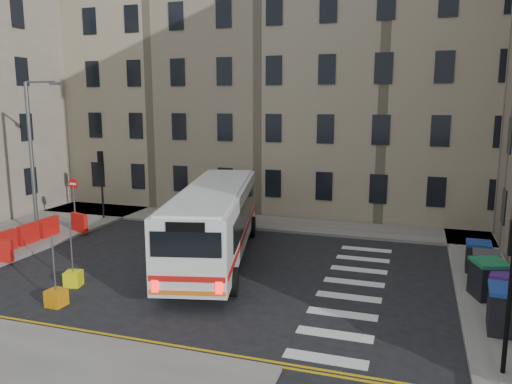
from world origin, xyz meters
The scene contains 18 objects.
ground centered at (0.00, 0.00, 0.00)m, with size 120.00×120.00×0.00m, color black.
pavement_north centered at (-6.00, 8.60, 0.07)m, with size 36.00×3.20×0.15m, color slate.
pavement_east centered at (9.00, 4.00, 0.07)m, with size 2.40×26.00×0.15m, color slate.
pavement_west centered at (-14.00, 1.00, 0.07)m, with size 6.00×22.00×0.15m, color slate.
terrace_north centered at (-7.00, 15.50, 8.62)m, with size 38.30×10.80×17.20m.
traffic_light_east centered at (8.60, -5.50, 2.87)m, with size 0.28×0.22×4.10m.
traffic_light_nw centered at (-12.00, 6.50, 2.87)m, with size 0.28×0.22×4.10m.
streetlamp centered at (-13.00, 2.00, 4.34)m, with size 0.50×0.22×8.14m.
no_entry_north centered at (-12.50, 4.50, 2.08)m, with size 0.60×0.08×3.00m.
roadworks_barriers centered at (-11.84, 0.50, 0.65)m, with size 1.66×6.26×1.00m.
bus centered at (-2.47, 1.42, 1.91)m, with size 5.57×12.41×3.30m.
wheelie_bin_a centered at (9.03, -2.86, 0.87)m, with size 1.21×1.36×1.42m.
wheelie_bin_b centered at (9.26, -0.82, 0.77)m, with size 1.18×1.29×1.22m.
wheelie_bin_c centered at (8.84, -0.01, 0.84)m, with size 1.42×1.52×1.38m.
wheelie_bin_d centered at (8.92, 1.51, 0.79)m, with size 1.08×1.22×1.26m.
wheelie_bin_e centered at (8.79, 3.01, 0.78)m, with size 1.04×1.18×1.25m.
bollard_yellow centered at (-6.47, -3.42, 0.30)m, with size 0.60×0.60×0.60m, color yellow.
bollard_chevron centered at (-5.78, -5.25, 0.30)m, with size 0.60×0.60×0.60m, color orange.
Camera 1 is at (6.17, -18.97, 7.15)m, focal length 35.00 mm.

